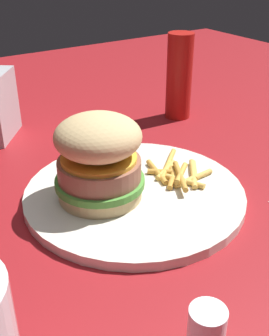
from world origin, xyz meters
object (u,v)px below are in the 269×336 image
Objects in this scene: plate at (134,194)px; ketchup_bottle at (179,76)px; sandwich at (99,158)px; fries_pile at (177,173)px.

plate is 0.29m from ketchup_bottle.
plate is at bearing -14.48° from sandwich.
fries_pile is 0.25m from ketchup_bottle.
plate is 2.55× the size of sandwich.
ketchup_bottle reaches higher than plate.
sandwich is 0.31m from ketchup_bottle.
sandwich is at bearing 165.52° from plate.
sandwich is 0.72× the size of ketchup_bottle.
fries_pile is at bearing -2.16° from plate.
sandwich is 1.00× the size of fries_pile.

